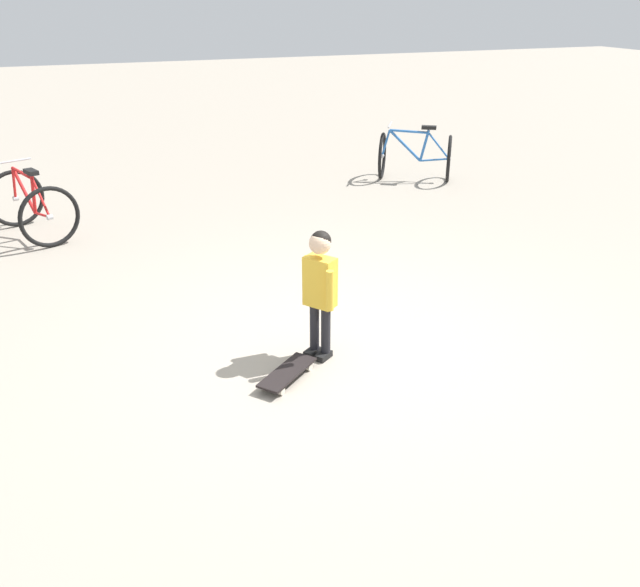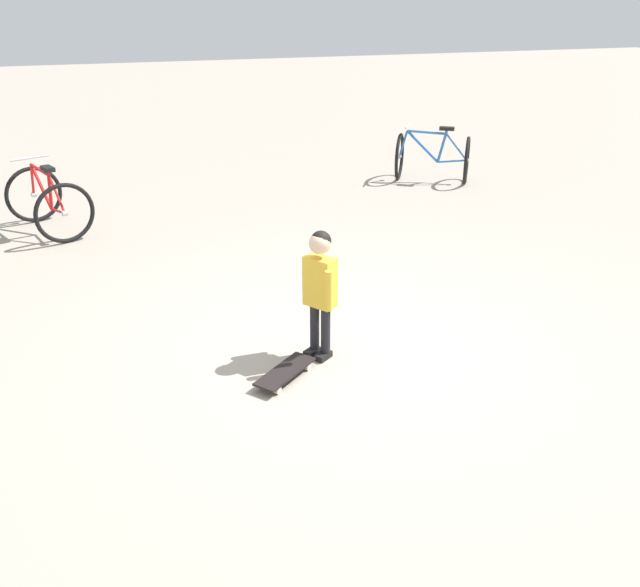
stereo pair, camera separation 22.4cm
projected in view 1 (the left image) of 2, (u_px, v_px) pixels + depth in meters
The scene contains 5 objects.
ground_plane at pixel (357, 345), 5.60m from camera, with size 50.00×50.00×0.00m, color #9E9384.
child_person at pixel (320, 281), 5.18m from camera, with size 0.41×0.27×1.06m.
skateboard at pixel (287, 373), 5.09m from camera, with size 0.51×0.56×0.07m.
bicycle_mid at pixel (32, 205), 7.94m from camera, with size 1.26×1.06×0.85m.
bicycle_far at pixel (415, 156), 10.30m from camera, with size 1.17×1.28×0.85m.
Camera 1 is at (4.48, -2.05, 2.71)m, focal length 37.69 mm.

